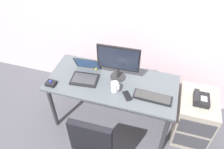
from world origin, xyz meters
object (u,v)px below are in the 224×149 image
object	(u,v)px
file_cabinet	(193,118)
laptop	(86,73)
coffee_mug	(115,87)
monitor_main	(118,61)
trackball_mouse	(51,83)
desk_phone	(201,99)
cell_phone	(127,96)
banana	(97,65)
keyboard	(152,97)

from	to	relation	value
file_cabinet	laptop	bearing A→B (deg)	-176.47
coffee_mug	file_cabinet	bearing A→B (deg)	12.08
monitor_main	trackball_mouse	size ratio (longest dim) A/B	4.40
desk_phone	monitor_main	size ratio (longest dim) A/B	0.41
cell_phone	banana	size ratio (longest dim) A/B	0.75
keyboard	banana	bearing A→B (deg)	155.89
file_cabinet	cell_phone	bearing A→B (deg)	-162.71
monitor_main	trackball_mouse	bearing A→B (deg)	-154.56
coffee_mug	banana	size ratio (longest dim) A/B	0.60
trackball_mouse	coffee_mug	size ratio (longest dim) A/B	0.97
cell_phone	banana	world-z (taller)	banana
keyboard	monitor_main	bearing A→B (deg)	154.55
trackball_mouse	cell_phone	xyz separation A→B (m)	(0.88, 0.07, -0.02)
file_cabinet	cell_phone	xyz separation A→B (m)	(-0.79, -0.24, 0.41)
keyboard	laptop	bearing A→B (deg)	171.99
monitor_main	desk_phone	bearing A→B (deg)	-1.88
coffee_mug	banana	world-z (taller)	coffee_mug
laptop	trackball_mouse	bearing A→B (deg)	-144.71
desk_phone	banana	bearing A→B (deg)	172.93
monitor_main	file_cabinet	bearing A→B (deg)	-0.88
file_cabinet	cell_phone	size ratio (longest dim) A/B	4.54
cell_phone	keyboard	bearing A→B (deg)	-24.93
keyboard	banana	world-z (taller)	banana
monitor_main	coffee_mug	size ratio (longest dim) A/B	4.24
monitor_main	keyboard	bearing A→B (deg)	-25.45
file_cabinet	banana	world-z (taller)	banana
desk_phone	keyboard	size ratio (longest dim) A/B	0.48
keyboard	trackball_mouse	distance (m)	1.15
cell_phone	monitor_main	bearing A→B (deg)	88.86
keyboard	banana	xyz separation A→B (m)	(-0.75, 0.34, 0.01)
laptop	banana	bearing A→B (deg)	75.32
cell_phone	desk_phone	bearing A→B (deg)	-19.01
monitor_main	coffee_mug	bearing A→B (deg)	-83.31
file_cabinet	coffee_mug	size ratio (longest dim) A/B	5.65
keyboard	coffee_mug	size ratio (longest dim) A/B	3.64
monitor_main	coffee_mug	distance (m)	0.29
coffee_mug	laptop	bearing A→B (deg)	163.12
desk_phone	cell_phone	xyz separation A→B (m)	(-0.78, -0.23, 0.05)
file_cabinet	keyboard	size ratio (longest dim) A/B	1.55
desk_phone	laptop	bearing A→B (deg)	-177.16
desk_phone	cell_phone	distance (m)	0.81
trackball_mouse	file_cabinet	bearing A→B (deg)	10.84
cell_phone	banana	bearing A→B (deg)	106.17
keyboard	laptop	xyz separation A→B (m)	(-0.81, 0.11, 0.04)
file_cabinet	keyboard	bearing A→B (deg)	-159.38
banana	desk_phone	bearing A→B (deg)	-7.07
file_cabinet	trackball_mouse	world-z (taller)	trackball_mouse
trackball_mouse	cell_phone	distance (m)	0.88
laptop	trackball_mouse	distance (m)	0.41
keyboard	coffee_mug	world-z (taller)	coffee_mug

